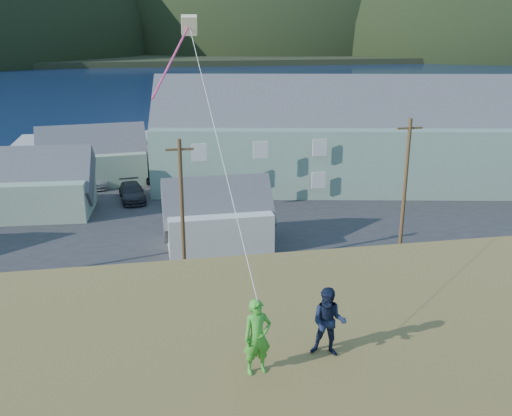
{
  "coord_description": "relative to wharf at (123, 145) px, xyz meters",
  "views": [
    {
      "loc": [
        -2.47,
        -30.4,
        14.85
      ],
      "look_at": [
        0.89,
        -12.26,
        8.8
      ],
      "focal_mm": 40.0,
      "sensor_mm": 36.0,
      "label": 1
    }
  ],
  "objects": [
    {
      "name": "ground",
      "position": [
        6.0,
        -40.0,
        -0.45
      ],
      "size": [
        900.0,
        900.0,
        0.0
      ],
      "primitive_type": "plane",
      "color": "#0A1638",
      "rests_on": "ground"
    },
    {
      "name": "grass_strip",
      "position": [
        6.0,
        -42.0,
        -0.4
      ],
      "size": [
        110.0,
        8.0,
        0.1
      ],
      "primitive_type": "cube",
      "color": "#4C3D19",
      "rests_on": "ground"
    },
    {
      "name": "waterfront_lot",
      "position": [
        6.0,
        -23.0,
        -0.39
      ],
      "size": [
        72.0,
        36.0,
        0.12
      ],
      "primitive_type": "cube",
      "color": "#28282B",
      "rests_on": "ground"
    },
    {
      "name": "wharf",
      "position": [
        0.0,
        0.0,
        0.0
      ],
      "size": [
        26.0,
        14.0,
        0.9
      ],
      "primitive_type": "cube",
      "color": "gray",
      "rests_on": "ground"
    },
    {
      "name": "far_shore",
      "position": [
        6.0,
        290.0,
        0.55
      ],
      "size": [
        900.0,
        320.0,
        2.0
      ],
      "primitive_type": "cube",
      "color": "black",
      "rests_on": "ground"
    },
    {
      "name": "far_hills",
      "position": [
        41.59,
        239.38,
        1.55
      ],
      "size": [
        760.0,
        265.0,
        143.0
      ],
      "color": "black",
      "rests_on": "ground"
    },
    {
      "name": "lodge",
      "position": [
        21.15,
        -20.75,
        4.32
      ],
      "size": [
        36.49,
        16.5,
        12.4
      ],
      "rotation": [
        0.0,
        0.0,
        -0.2
      ],
      "color": "slate",
      "rests_on": "waterfront_lot"
    },
    {
      "name": "shed_palegreen_near",
      "position": [
        -5.86,
        -24.46,
        2.05
      ],
      "size": [
        9.47,
        6.32,
        6.6
      ],
      "rotation": [
        0.0,
        0.0,
        -0.07
      ],
      "color": "gray",
      "rests_on": "waterfront_lot"
    },
    {
      "name": "shed_white",
      "position": [
        7.63,
        -33.89,
        1.81
      ],
      "size": [
        7.41,
        4.98,
        5.86
      ],
      "rotation": [
        0.0,
        0.0,
        0.01
      ],
      "color": "silver",
      "rests_on": "waterfront_lot"
    },
    {
      "name": "shed_palegreen_far",
      "position": [
        -2.09,
        -15.49,
        2.15
      ],
      "size": [
        10.62,
        6.75,
        6.77
      ],
      "rotation": [
        0.0,
        0.0,
        0.11
      ],
      "color": "gray",
      "rests_on": "waterfront_lot"
    },
    {
      "name": "utility_poles",
      "position": [
        4.19,
        -38.5,
        4.16
      ],
      "size": [
        30.31,
        0.24,
        9.25
      ],
      "color": "#47331E",
      "rests_on": "waterfront_lot"
    },
    {
      "name": "parked_cars",
      "position": [
        -2.69,
        -19.81,
        0.39
      ],
      "size": [
        24.18,
        12.07,
        1.58
      ],
      "color": "#A11E13",
      "rests_on": "waterfront_lot"
    },
    {
      "name": "kite_flyer_green",
      "position": [
        5.61,
        -59.33,
        7.65
      ],
      "size": [
        0.73,
        0.54,
        1.81
      ],
      "primitive_type": "imported",
      "rotation": [
        0.0,
        0.0,
        0.18
      ],
      "color": "green",
      "rests_on": "hillside"
    },
    {
      "name": "kite_flyer_navy",
      "position": [
        7.41,
        -58.93,
        7.62
      ],
      "size": [
        1.02,
        0.92,
        1.73
      ],
      "primitive_type": "imported",
      "rotation": [
        0.0,
        0.0,
        -0.37
      ],
      "color": "#121B33",
      "rests_on": "hillside"
    },
    {
      "name": "kite_rig",
      "position": [
        4.71,
        -53.07,
        14.07
      ],
      "size": [
        1.05,
        3.5,
        8.75
      ],
      "color": "beige",
      "rests_on": "ground"
    }
  ]
}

